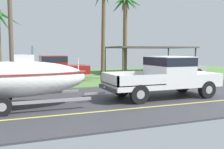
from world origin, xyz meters
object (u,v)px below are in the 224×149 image
parked_pickup_background (52,67)px  utility_pole (10,9)px  carport_awning (149,48)px  palm_tree_mid (125,13)px  parked_sedan_near (176,68)px  palm_tree_near_right (105,6)px  boat_on_trailer (17,79)px  pickup_truck_towing (168,75)px

parked_pickup_background → utility_pole: (-2.64, -2.78, 3.44)m
carport_awning → palm_tree_mid: (-2.90, -0.79, 3.08)m
parked_sedan_near → palm_tree_near_right: size_ratio=0.65×
boat_on_trailer → parked_pickup_background: boat_on_trailer is taller
carport_awning → palm_tree_near_right: size_ratio=1.11×
utility_pole → parked_pickup_background: bearing=46.6°
pickup_truck_towing → boat_on_trailer: boat_on_trailer is taller
palm_tree_near_right → parked_sedan_near: bearing=0.6°
boat_on_trailer → parked_sedan_near: 15.23m
pickup_truck_towing → parked_sedan_near: 10.22m
boat_on_trailer → palm_tree_near_right: 11.14m
boat_on_trailer → parked_sedan_near: boat_on_trailer is taller
pickup_truck_towing → palm_tree_near_right: (-0.30, 8.04, 4.42)m
pickup_truck_towing → palm_tree_mid: palm_tree_mid is taller
parked_sedan_near → carport_awning: bearing=99.9°
pickup_truck_towing → utility_pole: (-6.85, 5.27, 3.41)m
boat_on_trailer → parked_sedan_near: size_ratio=1.35×
parked_sedan_near → carport_awning: 4.09m
boat_on_trailer → parked_pickup_background: 8.42m
parked_sedan_near → palm_tree_near_right: (-6.51, -0.07, 4.80)m
pickup_truck_towing → parked_sedan_near: (6.22, 8.11, -0.38)m
boat_on_trailer → utility_pole: bearing=92.0°
boat_on_trailer → palm_tree_mid: palm_tree_mid is taller
parked_sedan_near → carport_awning: carport_awning is taller
parked_sedan_near → parked_pickup_background: bearing=-179.7°
parked_sedan_near → pickup_truck_towing: bearing=-127.5°
parked_pickup_background → boat_on_trailer: bearing=-107.0°
parked_pickup_background → palm_tree_mid: palm_tree_mid is taller
palm_tree_mid → palm_tree_near_right: bearing=-135.8°
utility_pole → palm_tree_near_right: bearing=22.9°
carport_awning → palm_tree_mid: 4.30m
pickup_truck_towing → utility_pole: bearing=142.4°
utility_pole → pickup_truck_towing: bearing=-37.6°
pickup_truck_towing → parked_pickup_background: bearing=117.6°
carport_awning → utility_pole: (-12.44, -6.46, 2.01)m
parked_pickup_background → utility_pole: bearing=-133.4°
parked_sedan_near → utility_pole: 13.90m
boat_on_trailer → palm_tree_near_right: size_ratio=0.89×
pickup_truck_towing → parked_sedan_near: bearing=52.5°
parked_sedan_near → palm_tree_mid: bearing=141.3°
pickup_truck_towing → boat_on_trailer: bearing=180.0°
pickup_truck_towing → boat_on_trailer: (-6.67, 0.00, 0.07)m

